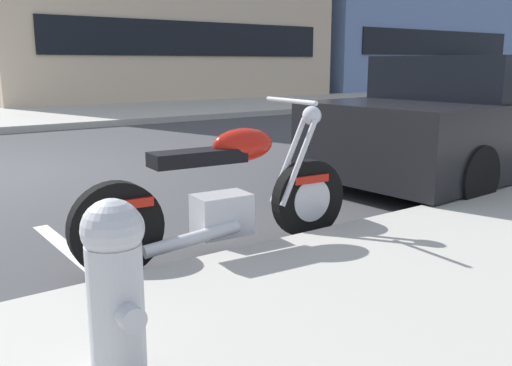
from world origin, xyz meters
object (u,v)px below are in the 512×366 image
(parked_motorcycle, at_px, (225,197))
(parked_car_near_corner, at_px, (476,121))
(fire_hydrant, at_px, (115,285))
(car_opposite_curb, at_px, (465,85))

(parked_motorcycle, xyz_separation_m, parked_car_near_corner, (4.02, 0.61, 0.26))
(parked_car_near_corner, bearing_deg, fire_hydrant, -163.25)
(car_opposite_curb, height_order, fire_hydrant, car_opposite_curb)
(fire_hydrant, bearing_deg, parked_car_near_corner, 19.80)
(parked_car_near_corner, relative_size, car_opposite_curb, 1.00)
(parked_motorcycle, xyz_separation_m, fire_hydrant, (-1.36, -1.33, 0.10))
(fire_hydrant, bearing_deg, parked_motorcycle, 44.21)
(car_opposite_curb, bearing_deg, parked_motorcycle, 30.50)
(car_opposite_curb, xyz_separation_m, fire_hydrant, (-15.84, -9.13, -0.13))
(car_opposite_curb, bearing_deg, fire_hydrant, 32.13)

